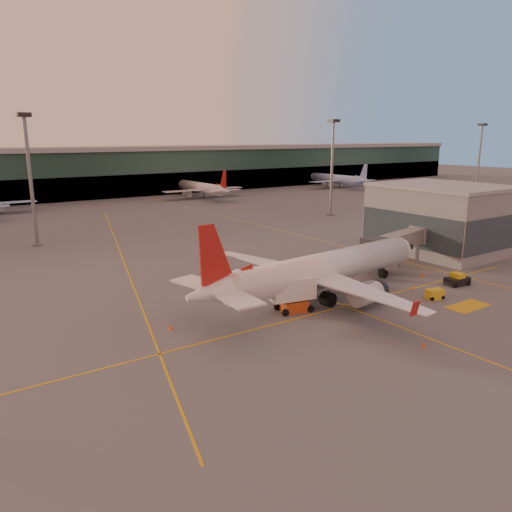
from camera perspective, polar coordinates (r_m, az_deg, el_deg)
ground at (r=58.92m, az=10.07°, el=-7.88°), size 600.00×600.00×0.00m
taxi_markings at (r=91.54m, az=-13.26°, el=-0.27°), size 100.12×173.00×0.01m
terminal at (r=185.10m, az=-22.49°, el=8.66°), size 400.00×20.00×17.60m
gate_building at (r=99.88m, az=20.35°, el=4.06°), size 18.40×22.40×12.60m
mast_west_near at (r=106.62m, az=-24.46°, el=8.90°), size 2.40×2.40×25.60m
mast_east_near at (r=137.88m, az=8.70°, el=10.73°), size 2.40×2.40×25.60m
mast_east_far at (r=198.87m, az=24.18°, el=10.54°), size 2.40×2.40×25.60m
main_airplane at (r=66.48m, az=7.14°, el=-1.70°), size 40.28×36.36×12.15m
jet_bridge at (r=86.95m, az=16.43°, el=1.57°), size 19.20×7.07×5.97m
catering_truck at (r=62.00m, az=4.20°, el=-4.17°), size 6.00×3.54×4.37m
gpu_cart at (r=71.25m, az=19.75°, el=-4.13°), size 2.53×1.82×1.34m
pushback_tug at (r=78.85m, az=22.03°, el=-2.58°), size 3.81×2.42×1.84m
cone_nose at (r=81.93m, az=18.44°, el=-2.03°), size 0.48×0.48×0.61m
cone_tail at (r=57.77m, az=-9.72°, el=-7.99°), size 0.49×0.49×0.62m
cone_wing_right at (r=55.28m, az=18.61°, el=-9.58°), size 0.44×0.44×0.56m
cone_wing_left at (r=80.98m, az=-1.93°, el=-1.52°), size 0.42×0.42×0.53m
cone_fwd at (r=74.73m, az=17.44°, el=-3.45°), size 0.43×0.43×0.55m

